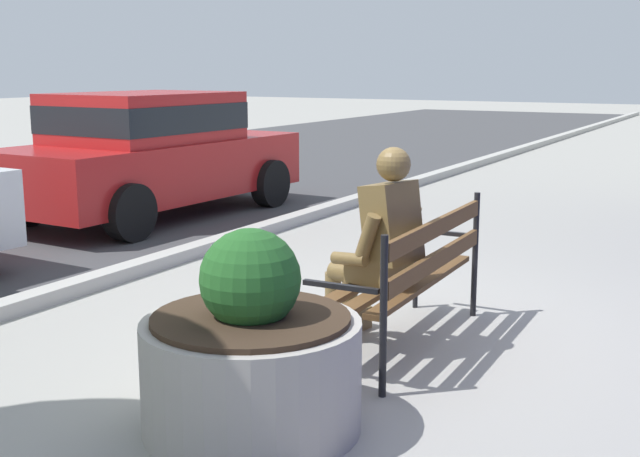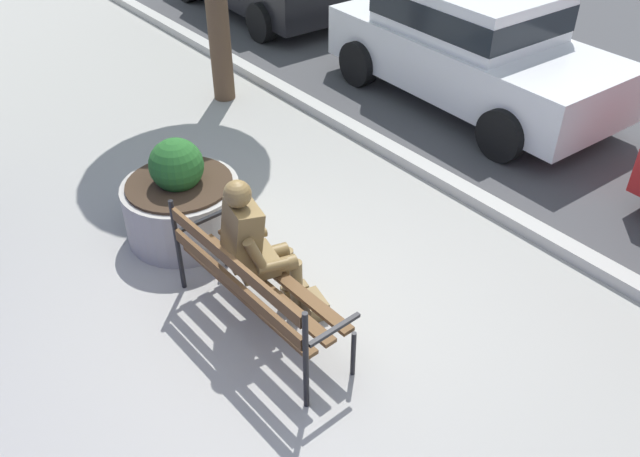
% 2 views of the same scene
% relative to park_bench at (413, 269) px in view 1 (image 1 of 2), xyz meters
% --- Properties ---
extents(ground_plane, '(80.00, 80.00, 0.00)m').
position_rel_park_bench_xyz_m(ground_plane, '(0.10, 0.06, -0.54)').
color(ground_plane, '#9E9B93').
extents(curb_stone, '(60.00, 0.20, 0.12)m').
position_rel_park_bench_xyz_m(curb_stone, '(0.10, 2.96, -0.48)').
color(curb_stone, '#B2AFA8').
rests_on(curb_stone, ground).
extents(park_bench, '(1.82, 0.59, 0.95)m').
position_rel_park_bench_xyz_m(park_bench, '(0.00, 0.00, 0.00)').
color(park_bench, brown).
rests_on(park_bench, ground).
extents(bronze_statue_seated, '(0.76, 0.80, 1.37)m').
position_rel_park_bench_xyz_m(bronze_statue_seated, '(-0.15, 0.21, 0.12)').
color(bronze_statue_seated, brown).
rests_on(bronze_statue_seated, ground).
extents(concrete_planter, '(1.14, 1.14, 1.07)m').
position_rel_park_bench_xyz_m(concrete_planter, '(-1.58, 0.23, -0.16)').
color(concrete_planter, '#A8A399').
rests_on(concrete_planter, ground).
extents(parked_car_red, '(4.16, 2.05, 1.56)m').
position_rel_park_bench_xyz_m(parked_car_red, '(2.98, 4.81, 0.30)').
color(parked_car_red, '#B21E1E').
rests_on(parked_car_red, ground).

